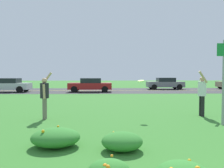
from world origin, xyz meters
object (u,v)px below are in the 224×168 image
at_px(sign_post_near_path, 224,74).
at_px(car_silver_rightmost, 8,85).
at_px(frisbee_lime, 141,81).
at_px(car_gray_center_left, 165,83).
at_px(person_catcher_white_shirt, 202,92).
at_px(person_thrower_dark_shirt, 45,94).
at_px(car_red_center_right, 90,85).

relative_size(sign_post_near_path, car_silver_rightmost, 0.66).
bearing_deg(frisbee_lime, car_gray_center_left, 71.59).
xyz_separation_m(person_catcher_white_shirt, frisbee_lime, (-2.68, -0.30, 0.50)).
xyz_separation_m(person_thrower_dark_shirt, frisbee_lime, (3.87, 0.15, 0.53)).
bearing_deg(car_red_center_right, frisbee_lime, -78.12).
bearing_deg(car_silver_rightmost, person_thrower_dark_shirt, -61.92).
bearing_deg(frisbee_lime, car_red_center_right, 101.88).
bearing_deg(car_red_center_right, person_catcher_white_shirt, -67.82).
bearing_deg(person_thrower_dark_shirt, sign_post_near_path, -11.01).
bearing_deg(car_red_center_right, car_gray_center_left, 24.44).
relative_size(sign_post_near_path, car_gray_center_left, 0.66).
bearing_deg(person_catcher_white_shirt, car_gray_center_left, 79.26).
distance_m(sign_post_near_path, car_silver_rightmost, 21.18).
height_order(sign_post_near_path, frisbee_lime, sign_post_near_path).
distance_m(sign_post_near_path, person_catcher_white_shirt, 1.89).
distance_m(car_gray_center_left, car_red_center_right, 10.00).
xyz_separation_m(frisbee_lime, car_silver_rightmost, (-11.55, 14.23, -0.78)).
distance_m(person_thrower_dark_shirt, person_catcher_white_shirt, 6.57).
bearing_deg(car_gray_center_left, sign_post_near_path, -99.83).
xyz_separation_m(person_thrower_dark_shirt, car_gray_center_left, (9.98, 18.52, -0.26)).
relative_size(person_catcher_white_shirt, car_red_center_right, 0.43).
height_order(person_thrower_dark_shirt, car_red_center_right, person_thrower_dark_shirt).
height_order(person_thrower_dark_shirt, frisbee_lime, person_thrower_dark_shirt).
height_order(person_thrower_dark_shirt, car_silver_rightmost, person_thrower_dark_shirt).
bearing_deg(car_silver_rightmost, frisbee_lime, -50.94).
bearing_deg(car_gray_center_left, frisbee_lime, -108.41).
height_order(person_thrower_dark_shirt, car_gray_center_left, person_thrower_dark_shirt).
bearing_deg(person_catcher_white_shirt, frisbee_lime, -173.61).
distance_m(person_catcher_white_shirt, car_gray_center_left, 18.39).
xyz_separation_m(person_catcher_white_shirt, car_red_center_right, (-5.68, 13.93, -0.28)).
xyz_separation_m(car_gray_center_left, car_silver_rightmost, (-17.66, -4.14, 0.00)).
xyz_separation_m(person_thrower_dark_shirt, car_silver_rightmost, (-7.67, 14.38, -0.26)).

